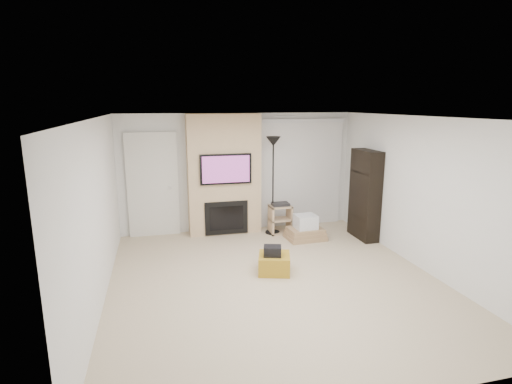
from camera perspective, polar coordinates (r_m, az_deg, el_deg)
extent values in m
cube|color=#C5B08F|center=(6.39, 2.66, -12.44)|extent=(5.00, 5.50, 0.00)
cube|color=white|center=(5.79, 2.91, 10.58)|extent=(5.00, 5.50, 0.00)
cube|color=white|center=(8.58, -2.50, 2.84)|extent=(5.00, 0.00, 2.50)
cube|color=white|center=(3.56, 15.84, -11.96)|extent=(5.00, 0.00, 2.50)
cube|color=white|center=(5.79, -21.70, -2.85)|extent=(0.00, 5.50, 2.50)
cube|color=white|center=(7.09, 22.53, -0.20)|extent=(0.00, 5.50, 2.50)
cube|color=silver|center=(6.67, 4.24, 10.80)|extent=(0.35, 0.18, 0.01)
cube|color=#A57E1D|center=(6.60, 2.62, -10.15)|extent=(0.62, 0.62, 0.30)
cube|color=black|center=(6.48, 2.37, -8.41)|extent=(0.33, 0.29, 0.16)
cube|color=tan|center=(8.33, -4.58, 2.51)|extent=(1.50, 0.40, 2.50)
cube|color=black|center=(8.08, -4.33, 3.28)|extent=(1.05, 0.06, 0.62)
cube|color=#6E2C64|center=(8.04, -4.29, 3.24)|extent=(0.96, 0.00, 0.54)
cube|color=black|center=(8.32, -4.24, -3.71)|extent=(0.90, 0.04, 0.70)
cube|color=black|center=(8.31, -4.22, -3.75)|extent=(0.70, 0.02, 0.50)
cube|color=silver|center=(8.41, -14.53, 1.00)|extent=(1.02, 0.08, 2.14)
cube|color=#ADAAA1|center=(8.43, -14.52, 0.71)|extent=(0.90, 0.05, 2.05)
cylinder|color=silver|center=(8.39, -12.19, 0.60)|extent=(0.07, 0.06, 0.07)
cube|color=silver|center=(8.79, 6.63, 10.09)|extent=(1.98, 0.10, 0.08)
cube|color=white|center=(8.93, 6.42, 2.48)|extent=(1.90, 0.03, 2.29)
cylinder|color=black|center=(8.54, 2.37, -5.76)|extent=(0.30, 0.30, 0.03)
cylinder|color=black|center=(8.28, 2.43, 0.53)|extent=(0.03, 0.03, 1.90)
cone|color=black|center=(8.14, 2.50, 7.24)|extent=(0.30, 0.30, 0.19)
cube|color=tan|center=(8.41, 2.14, -4.00)|extent=(0.04, 0.38, 0.60)
cube|color=tan|center=(8.53, 4.79, -3.80)|extent=(0.04, 0.38, 0.60)
cube|color=tan|center=(8.56, 3.45, -5.73)|extent=(0.45, 0.38, 0.03)
cube|color=tan|center=(8.47, 3.48, -3.90)|extent=(0.45, 0.38, 0.03)
cube|color=tan|center=(8.39, 3.50, -2.04)|extent=(0.45, 0.38, 0.03)
cube|color=black|center=(8.38, 3.51, -1.74)|extent=(0.35, 0.25, 0.06)
cube|color=#A4825B|center=(8.22, 7.04, -6.39)|extent=(0.78, 0.61, 0.08)
cube|color=#A4825B|center=(8.20, 7.05, -5.87)|extent=(0.74, 0.57, 0.07)
cube|color=#A4825B|center=(8.17, 7.07, -5.39)|extent=(0.71, 0.53, 0.07)
cube|color=silver|center=(8.12, 7.10, -4.22)|extent=(0.43, 0.39, 0.28)
cube|color=black|center=(8.32, 15.30, -0.37)|extent=(0.30, 0.80, 1.80)
cube|color=black|center=(8.42, 15.01, -3.37)|extent=(0.26, 0.72, 0.02)
cube|color=black|center=(8.31, 15.18, -0.38)|extent=(0.26, 0.72, 0.02)
cube|color=black|center=(8.22, 15.36, 2.68)|extent=(0.26, 0.72, 0.02)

